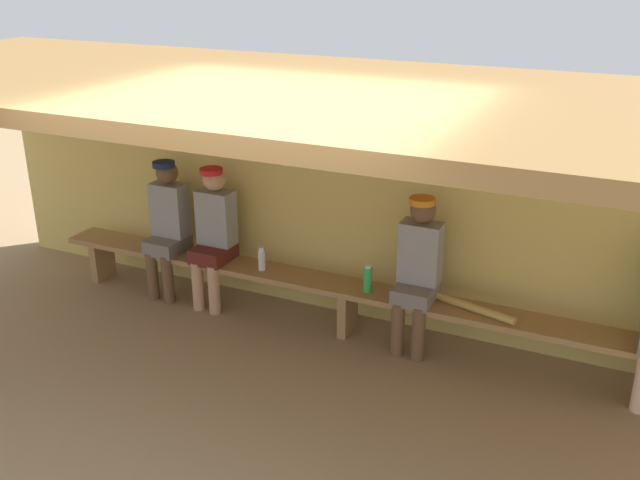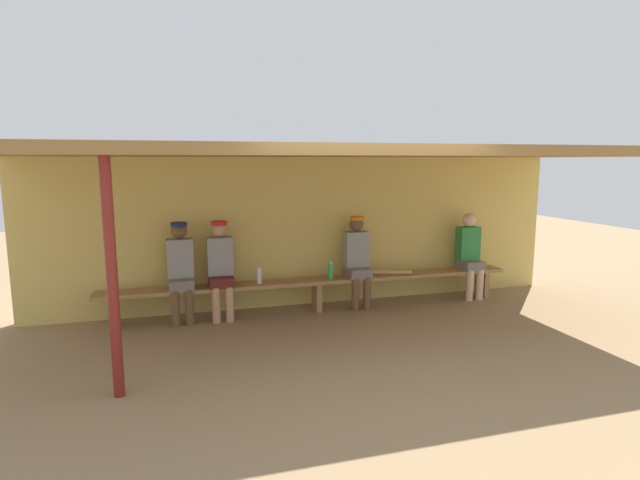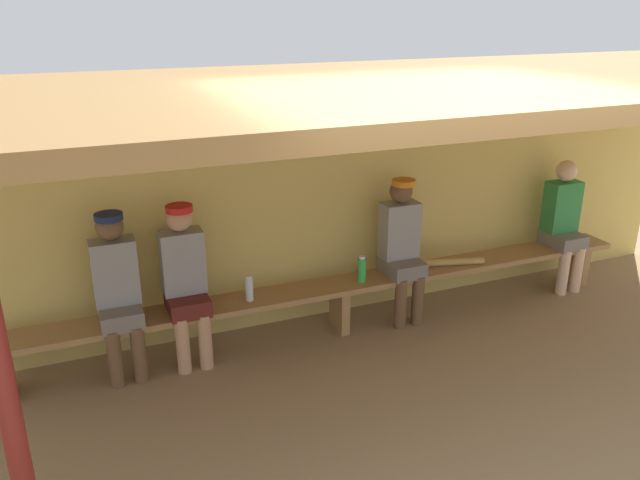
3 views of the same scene
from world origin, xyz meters
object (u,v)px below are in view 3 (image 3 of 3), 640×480
(player_in_red, at_px, (185,277))
(baseball_bat, at_px, (439,263))
(player_leftmost, at_px, (564,220))
(player_rightmost, at_px, (117,288))
(water_bottle_clear, at_px, (362,269))
(water_bottle_green, at_px, (249,289))
(bench, at_px, (340,290))
(player_near_post, at_px, (402,244))
(support_post, at_px, (12,426))

(player_in_red, xyz_separation_m, baseball_bat, (2.39, -0.00, -0.25))
(player_in_red, bearing_deg, player_leftmost, -0.01)
(player_rightmost, xyz_separation_m, water_bottle_clear, (2.08, -0.04, -0.17))
(player_in_red, bearing_deg, baseball_bat, -0.09)
(water_bottle_green, height_order, water_bottle_clear, water_bottle_clear)
(player_leftmost, relative_size, baseball_bat, 1.52)
(player_rightmost, relative_size, baseball_bat, 1.54)
(bench, height_order, baseball_bat, baseball_bat)
(player_in_red, bearing_deg, water_bottle_green, -2.98)
(water_bottle_green, relative_size, baseball_bat, 0.25)
(bench, relative_size, player_near_post, 4.46)
(bench, relative_size, player_in_red, 4.46)
(player_near_post, distance_m, baseball_bat, 0.49)
(bench, relative_size, baseball_bat, 6.85)
(player_near_post, bearing_deg, water_bottle_green, -178.94)
(water_bottle_green, height_order, baseball_bat, water_bottle_green)
(player_near_post, bearing_deg, player_in_red, 180.00)
(player_leftmost, height_order, water_bottle_clear, player_leftmost)
(player_in_red, relative_size, baseball_bat, 1.54)
(bench, distance_m, baseball_bat, 1.04)
(support_post, relative_size, player_rightmost, 1.64)
(support_post, xyz_separation_m, baseball_bat, (3.53, 2.10, -0.61))
(bench, height_order, player_rightmost, player_rightmost)
(support_post, distance_m, bench, 3.34)
(water_bottle_clear, distance_m, baseball_bat, 0.84)
(water_bottle_green, bearing_deg, player_leftmost, 0.46)
(support_post, distance_m, water_bottle_clear, 3.43)
(water_bottle_green, bearing_deg, player_in_red, 177.02)
(player_rightmost, height_order, player_near_post, same)
(player_rightmost, bearing_deg, bench, -0.11)
(baseball_bat, bearing_deg, water_bottle_clear, -162.03)
(support_post, height_order, player_near_post, support_post)
(player_rightmost, bearing_deg, baseball_bat, -0.07)
(player_rightmost, bearing_deg, water_bottle_green, -1.49)
(player_near_post, bearing_deg, bench, -179.67)
(bench, bearing_deg, player_in_red, 179.85)
(player_in_red, bearing_deg, player_rightmost, 180.00)
(player_leftmost, height_order, baseball_bat, player_leftmost)
(player_rightmost, bearing_deg, player_near_post, 0.00)
(support_post, height_order, player_leftmost, support_post)
(support_post, distance_m, baseball_bat, 4.15)
(support_post, distance_m, player_rightmost, 2.22)
(bench, bearing_deg, baseball_bat, -0.00)
(player_rightmost, relative_size, player_leftmost, 1.01)
(water_bottle_green, xyz_separation_m, water_bottle_clear, (1.04, -0.01, 0.01))
(player_near_post, distance_m, player_leftmost, 1.88)
(player_rightmost, height_order, water_bottle_clear, player_rightmost)
(bench, bearing_deg, support_post, -139.97)
(player_leftmost, bearing_deg, bench, -179.93)
(support_post, distance_m, player_leftmost, 5.43)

